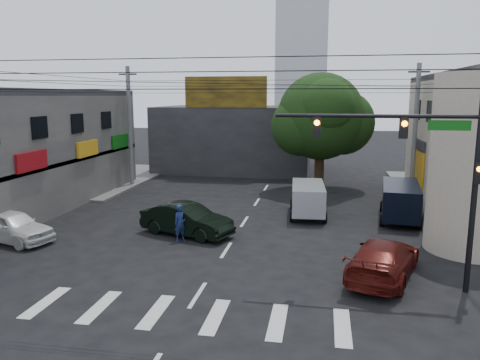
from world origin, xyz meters
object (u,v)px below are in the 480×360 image
(utility_pole_far_left, at_px, (130,127))
(utility_pole_far_right, at_px, (415,131))
(traffic_officer, at_px, (181,223))
(navy_van, at_px, (400,202))
(maroon_sedan, at_px, (383,259))
(white_compact, at_px, (12,226))
(traffic_gantry, at_px, (426,159))
(silver_minivan, at_px, (308,200))
(dark_sedan, at_px, (187,220))
(street_tree, at_px, (321,117))

(utility_pole_far_left, bearing_deg, utility_pole_far_right, 0.00)
(traffic_officer, bearing_deg, navy_van, -14.74)
(utility_pole_far_left, xyz_separation_m, maroon_sedan, (17.19, -16.10, -3.84))
(utility_pole_far_left, distance_m, white_compact, 15.02)
(white_compact, bearing_deg, maroon_sedan, -78.02)
(white_compact, distance_m, navy_van, 20.62)
(traffic_gantry, relative_size, maroon_sedan, 1.28)
(maroon_sedan, xyz_separation_m, silver_minivan, (-3.23, 9.10, 0.18))
(traffic_gantry, xyz_separation_m, traffic_officer, (-10.30, 4.00, -3.93))
(dark_sedan, height_order, white_compact, dark_sedan)
(navy_van, bearing_deg, utility_pole_far_left, 76.71)
(utility_pole_far_right, relative_size, dark_sedan, 1.79)
(utility_pole_far_left, xyz_separation_m, traffic_officer, (8.02, -13.00, -3.70))
(white_compact, height_order, silver_minivan, silver_minivan)
(utility_pole_far_left, distance_m, dark_sedan, 14.93)
(utility_pole_far_left, distance_m, traffic_officer, 15.72)
(utility_pole_far_right, height_order, traffic_officer, utility_pole_far_right)
(dark_sedan, relative_size, white_compact, 1.07)
(utility_pole_far_left, height_order, dark_sedan, utility_pole_far_left)
(utility_pole_far_right, bearing_deg, utility_pole_far_left, 180.00)
(maroon_sedan, bearing_deg, silver_minivan, -52.23)
(silver_minivan, distance_m, traffic_officer, 8.44)
(dark_sedan, distance_m, maroon_sedan, 10.03)
(white_compact, bearing_deg, navy_van, -51.26)
(maroon_sedan, bearing_deg, traffic_officer, -0.47)
(utility_pole_far_left, height_order, utility_pole_far_right, same)
(street_tree, distance_m, utility_pole_far_left, 14.56)
(dark_sedan, distance_m, silver_minivan, 7.75)
(traffic_officer, bearing_deg, utility_pole_far_right, 1.87)
(street_tree, height_order, utility_pole_far_left, utility_pole_far_left)
(white_compact, xyz_separation_m, traffic_officer, (8.02, 1.53, 0.14))
(utility_pole_far_left, bearing_deg, navy_van, -19.94)
(maroon_sedan, distance_m, silver_minivan, 9.66)
(utility_pole_far_left, xyz_separation_m, dark_sedan, (8.03, -12.00, -3.80))
(traffic_gantry, xyz_separation_m, utility_pole_far_right, (2.68, 17.00, -0.23))
(white_compact, bearing_deg, dark_sedan, -55.32)
(street_tree, xyz_separation_m, silver_minivan, (-0.54, -8.00, -4.53))
(utility_pole_far_right, height_order, maroon_sedan, utility_pole_far_right)
(utility_pole_far_right, height_order, navy_van, utility_pole_far_right)
(traffic_gantry, height_order, navy_van, traffic_gantry)
(traffic_gantry, bearing_deg, maroon_sedan, 141.44)
(navy_van, bearing_deg, maroon_sedan, 174.37)
(utility_pole_far_left, height_order, navy_van, utility_pole_far_left)
(utility_pole_far_left, xyz_separation_m, navy_van, (19.18, -6.96, -3.57))
(white_compact, bearing_deg, utility_pole_far_right, -38.12)
(utility_pole_far_right, xyz_separation_m, silver_minivan, (-7.04, -7.00, -3.66))
(silver_minivan, bearing_deg, white_compact, 114.80)
(traffic_gantry, bearing_deg, white_compact, 172.30)
(silver_minivan, bearing_deg, utility_pole_far_right, -48.71)
(street_tree, relative_size, white_compact, 1.81)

